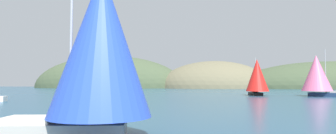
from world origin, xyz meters
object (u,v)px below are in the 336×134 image
(sailboat_blue_spinnaker, at_px, (99,46))
(sailboat_red_spinnaker, at_px, (257,76))
(sailboat_pink_spinnaker, at_px, (317,74))
(channel_buoy, at_px, (88,97))

(sailboat_blue_spinnaker, bearing_deg, sailboat_red_spinnaker, 75.41)
(sailboat_pink_spinnaker, bearing_deg, sailboat_blue_spinnaker, -116.70)
(channel_buoy, bearing_deg, sailboat_red_spinnaker, 34.98)
(sailboat_pink_spinnaker, xyz_separation_m, channel_buoy, (-41.69, -19.63, -4.23))
(sailboat_red_spinnaker, height_order, sailboat_pink_spinnaker, sailboat_pink_spinnaker)
(channel_buoy, bearing_deg, sailboat_blue_spinnaker, -62.20)
(sailboat_red_spinnaker, xyz_separation_m, sailboat_pink_spinnaker, (11.95, -1.18, 0.33))
(sailboat_red_spinnaker, relative_size, sailboat_pink_spinnaker, 0.84)
(sailboat_pink_spinnaker, height_order, channel_buoy, sailboat_pink_spinnaker)
(sailboat_blue_spinnaker, height_order, sailboat_pink_spinnaker, sailboat_pink_spinnaker)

